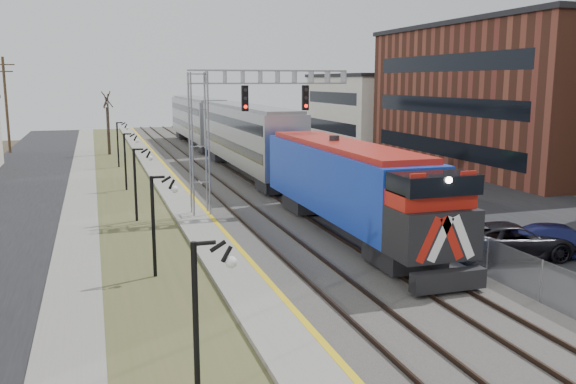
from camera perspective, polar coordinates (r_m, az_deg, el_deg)
name	(u,v)px	position (r m, az deg, el deg)	size (l,w,h in m)	color
street_west	(3,205)	(41.25, -25.09, -1.13)	(7.00, 120.00, 0.04)	black
sidewalk	(81,201)	(40.89, -18.83, -0.77)	(2.00, 120.00, 0.08)	gray
grass_median	(129,198)	(40.93, -14.64, -0.55)	(4.00, 120.00, 0.06)	#474F2A
platform	(176,194)	(41.17, -10.48, -0.20)	(2.00, 120.00, 0.24)	gray
ballast_bed	(249,190)	(42.07, -3.71, 0.15)	(8.00, 120.00, 0.20)	#595651
parking_lot	(404,183)	(46.43, 10.81, 0.85)	(16.00, 120.00, 0.04)	black
platform_edge	(189,192)	(41.26, -9.27, 0.04)	(0.24, 120.00, 0.01)	gold
track_near	(220,189)	(41.61, -6.38, 0.24)	(1.58, 120.00, 0.15)	#2D2119
track_far	(269,187)	(42.42, -1.75, 0.50)	(1.58, 120.00, 0.15)	#2D2119
train	(236,137)	(52.02, -4.92, 5.19)	(3.00, 63.05, 5.33)	#1639B6
signal_gantry	(229,117)	(34.01, -5.50, 7.02)	(9.00, 1.07, 8.15)	gray
lampposts	(153,226)	(24.20, -12.54, -3.13)	(0.14, 62.14, 4.00)	black
fence	(306,177)	(43.15, 1.70, 1.37)	(0.04, 120.00, 1.60)	gray
car_lot_c	(511,241)	(27.89, 20.18, -4.36)	(2.52, 5.47, 1.52)	black
car_lot_d	(561,241)	(29.01, 24.21, -4.24)	(1.92, 4.72, 1.37)	#171B52
car_lot_e	(336,176)	(44.51, 4.47, 1.48)	(1.63, 4.04, 1.38)	gray
car_lot_f	(312,163)	(50.42, 2.21, 2.69)	(1.73, 4.97, 1.64)	#0B3B14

